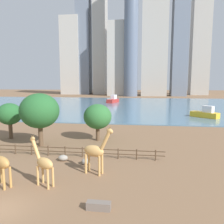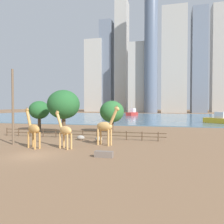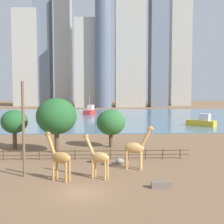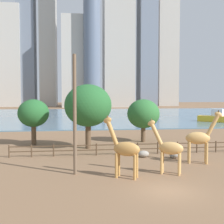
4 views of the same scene
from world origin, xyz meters
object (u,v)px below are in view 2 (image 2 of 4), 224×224
boat_ferry (132,113)px  tree_center_broad (64,105)px  boulder_near_fence (81,138)px  feeding_trough (104,154)px  utility_pole (13,107)px  tree_right_tall (112,112)px  tree_left_large (39,110)px  giraffe_young (106,126)px  giraffe_companion (33,129)px  boat_sailboat (218,119)px  giraffe_tall (65,130)px  boulder_by_pole (99,139)px

boat_ferry → tree_center_broad: bearing=14.6°
boulder_near_fence → feeding_trough: 11.35m
utility_pole → boulder_near_fence: size_ratio=8.44×
tree_right_tall → tree_left_large: bearing=-177.4°
giraffe_young → boulder_near_fence: 6.02m
boulder_near_fence → feeding_trough: bearing=-56.7°
utility_pole → tree_center_broad: size_ratio=1.24×
boat_ferry → tree_right_tall: bearing=21.2°
giraffe_companion → tree_left_large: tree_left_large is taller
boulder_near_fence → boat_sailboat: boat_sailboat is taller
boat_ferry → boat_sailboat: boat_ferry is taller
feeding_trough → giraffe_tall: bearing=151.1°
tree_left_large → boat_ferry: size_ratio=0.69×
feeding_trough → boat_ferry: 86.62m
giraffe_tall → tree_right_tall: 16.31m
boat_ferry → boat_sailboat: bearing=52.2°
boulder_near_fence → boulder_by_pole: size_ratio=1.15×
boulder_near_fence → boat_ferry: boat_ferry is taller
feeding_trough → tree_right_tall: bearing=101.5°
feeding_trough → boulder_near_fence: bearing=123.3°
boulder_near_fence → tree_center_broad: tree_center_broad is taller
giraffe_young → boat_ferry: (-8.52, 79.72, -0.98)m
tree_left_large → boat_sailboat: tree_left_large is taller
tree_center_broad → boat_sailboat: (31.63, 30.03, -3.95)m
giraffe_young → utility_pole: 12.19m
giraffe_young → boat_ferry: boat_ferry is taller
giraffe_tall → giraffe_young: (4.11, 3.17, 0.27)m
utility_pole → boat_sailboat: bearing=51.3°
utility_pole → tree_center_broad: 11.39m
tree_left_large → tree_center_broad: tree_center_broad is taller
boat_sailboat → giraffe_companion: bearing=96.1°
giraffe_tall → giraffe_young: giraffe_young is taller
tree_right_tall → giraffe_tall: bearing=-96.1°
giraffe_companion → boat_ferry: 83.49m
giraffe_young → utility_pole: size_ratio=0.53×
utility_pole → boat_sailboat: 53.08m
utility_pole → tree_left_large: size_ratio=1.63×
boat_sailboat → utility_pole: bearing=91.8°
boat_ferry → utility_pole: bearing=13.7°
giraffe_companion → boat_sailboat: giraffe_companion is taller
feeding_trough → tree_center_broad: bearing=127.7°
giraffe_companion → utility_pole: 4.82m
boulder_near_fence → boat_sailboat: (26.10, 35.74, 0.92)m
giraffe_young → feeding_trough: size_ratio=2.84×
boulder_near_fence → feeding_trough: size_ratio=0.64×
giraffe_young → tree_center_broad: tree_center_broad is taller
tree_left_large → utility_pole: bearing=-69.6°
giraffe_tall → feeding_trough: size_ratio=2.51×
giraffe_companion → giraffe_young: bearing=-126.8°
giraffe_companion → boulder_by_pole: (6.23, 6.13, -1.92)m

